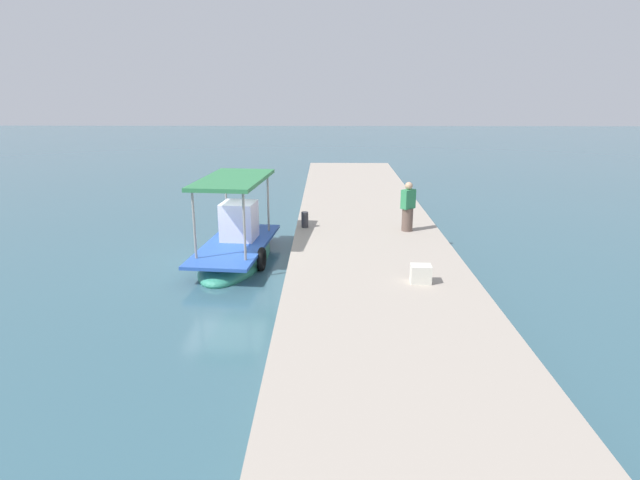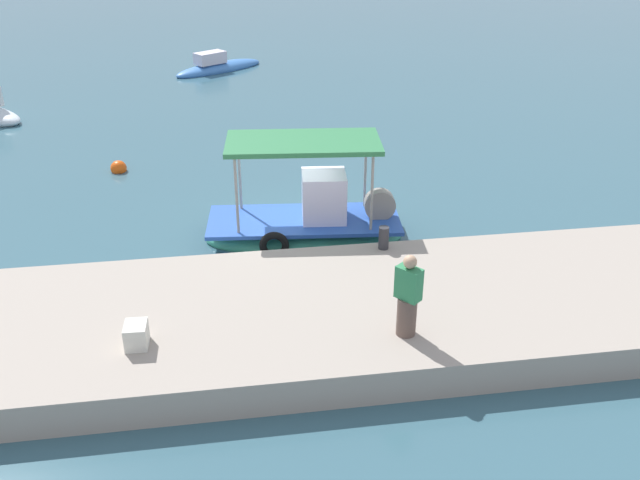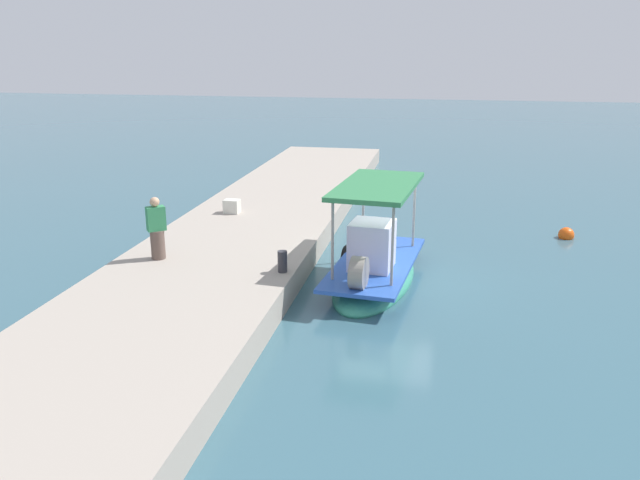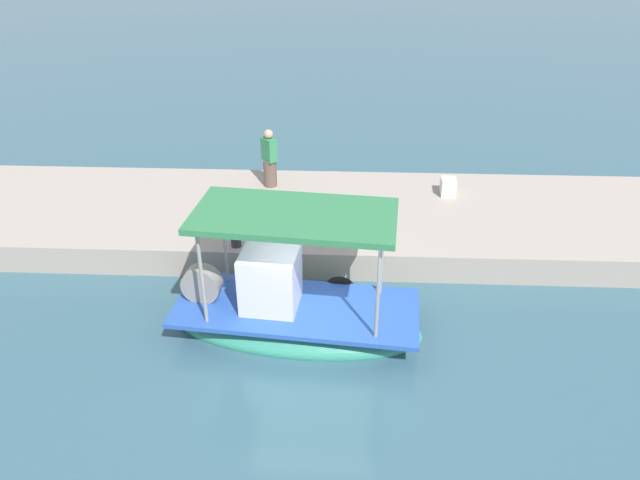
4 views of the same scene
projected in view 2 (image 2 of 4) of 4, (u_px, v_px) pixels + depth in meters
name	position (u px, v px, depth m)	size (l,w,h in m)	color
ground_plane	(289.00, 233.00, 18.65)	(120.00, 120.00, 0.00)	#365D6C
dock_quay	(315.00, 318.00, 14.37)	(36.00, 4.91, 0.70)	#A4988B
main_fishing_boat	(308.00, 223.00, 18.17)	(5.30, 2.43, 3.04)	teal
fisherman_near_bollard	(408.00, 299.00, 12.91)	(0.52, 0.53, 1.66)	brown
mooring_bollard	(384.00, 238.00, 16.25)	(0.24, 0.24, 0.54)	#2D2D33
cargo_crate	(136.00, 335.00, 12.80)	(0.51, 0.41, 0.45)	silver
marker_buoy	(119.00, 168.00, 22.67)	(0.52, 0.52, 0.52)	#EB5311
moored_boat_near	(218.00, 67.00, 35.08)	(4.86, 3.85, 1.23)	#3D77C5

